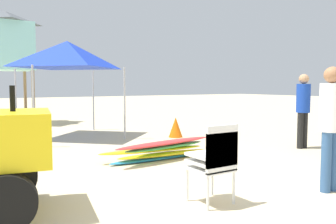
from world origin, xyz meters
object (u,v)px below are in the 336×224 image
at_px(traffic_cone_near, 176,127).
at_px(lifeguard_far_right, 331,120).
at_px(lifeguard_near_center, 303,106).
at_px(surfboard_pile, 162,150).
at_px(stacked_plastic_chairs, 215,157).
at_px(popup_canopy, 67,55).
at_px(lifeguard_tower, 6,41).

bearing_deg(traffic_cone_near, lifeguard_far_right, -100.91).
relative_size(lifeguard_near_center, traffic_cone_near, 3.04).
bearing_deg(surfboard_pile, lifeguard_near_center, -10.95).
xyz_separation_m(stacked_plastic_chairs, lifeguard_far_right, (1.72, -0.44, 0.41)).
distance_m(lifeguard_near_center, popup_canopy, 6.46).
height_order(stacked_plastic_chairs, lifeguard_tower, lifeguard_tower).
bearing_deg(lifeguard_tower, lifeguard_near_center, -61.82).
bearing_deg(lifeguard_tower, traffic_cone_near, -61.11).
xyz_separation_m(stacked_plastic_chairs, surfboard_pile, (0.81, 2.59, -0.40)).
bearing_deg(lifeguard_near_center, lifeguard_tower, 118.18).
bearing_deg(surfboard_pile, stacked_plastic_chairs, -107.39).
bearing_deg(popup_canopy, surfboard_pile, -81.14).
xyz_separation_m(popup_canopy, lifeguard_tower, (-0.93, 4.72, 0.83)).
relative_size(lifeguard_far_right, popup_canopy, 0.64).
height_order(stacked_plastic_chairs, popup_canopy, popup_canopy).
relative_size(lifeguard_far_right, traffic_cone_near, 3.04).
bearing_deg(traffic_cone_near, lifeguard_near_center, -63.30).
distance_m(stacked_plastic_chairs, traffic_cone_near, 5.73).
relative_size(popup_canopy, traffic_cone_near, 4.75).
height_order(stacked_plastic_chairs, lifeguard_near_center, lifeguard_near_center).
bearing_deg(lifeguard_far_right, lifeguard_tower, 101.81).
relative_size(surfboard_pile, lifeguard_near_center, 1.41).
relative_size(surfboard_pile, traffic_cone_near, 4.29).
height_order(popup_canopy, lifeguard_tower, lifeguard_tower).
xyz_separation_m(lifeguard_far_right, popup_canopy, (-1.55, 7.12, 1.35)).
relative_size(stacked_plastic_chairs, lifeguard_near_center, 0.58).
bearing_deg(stacked_plastic_chairs, surfboard_pile, 72.61).
relative_size(stacked_plastic_chairs, surfboard_pile, 0.41).
distance_m(surfboard_pile, lifeguard_far_right, 3.27).
distance_m(popup_canopy, traffic_cone_near, 3.72).
distance_m(popup_canopy, lifeguard_tower, 4.88).
bearing_deg(stacked_plastic_chairs, lifeguard_near_center, 23.83).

